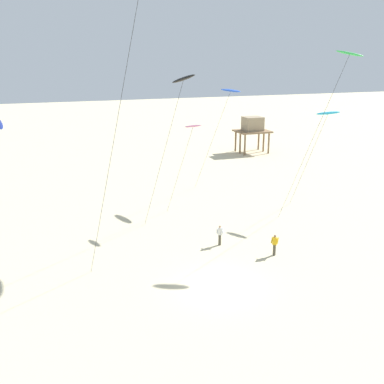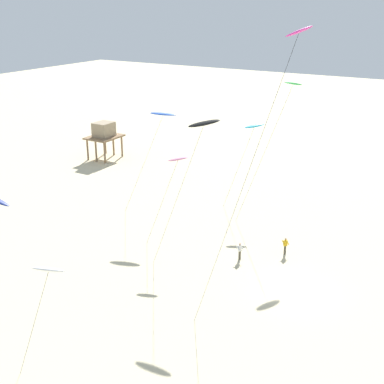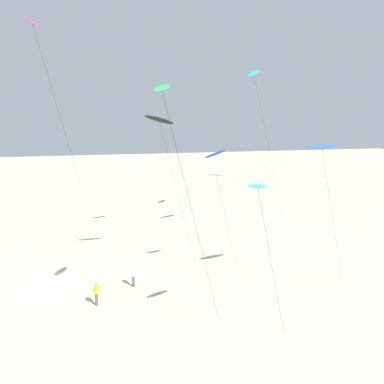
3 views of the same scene
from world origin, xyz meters
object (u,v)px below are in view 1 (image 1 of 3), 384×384
Objects in this scene: kite_blue at (230,91)px; kite_cyan at (328,114)px; kite_flyer_middle at (275,244)px; stilt_house at (253,127)px; kite_green at (348,57)px; kite_black at (183,80)px; kite_pink at (193,127)px; kite_flyer_nearest at (220,235)px.

kite_blue reaches higher than kite_cyan.
stilt_house is (15.99, 35.01, 3.13)m from kite_flyer_middle.
kite_green reaches higher than kite_black.
kite_green reaches higher than kite_pink.
kite_blue reaches higher than kite_flyer_nearest.
kite_black reaches higher than kite_flyer_middle.
kite_black is 6.33m from kite_pink.
kite_green is 15.94m from kite_flyer_middle.
kite_cyan reaches higher than stilt_house.
kite_green is 9.08× the size of kite_flyer_nearest.
kite_flyer_middle is at bearing -48.76° from kite_black.
kite_green is at bearing -71.05° from kite_blue.
kite_pink is at bearing -137.37° from kite_blue.
kite_cyan is (2.07, 4.82, -5.15)m from kite_green.
kite_cyan reaches higher than kite_flyer_nearest.
kite_flyer_middle is at bearing -45.82° from kite_flyer_nearest.
kite_pink is 10.22m from kite_flyer_nearest.
kite_flyer_middle is at bearing -157.95° from kite_green.
kite_blue is at bearing -123.52° from stilt_house.
kite_cyan reaches higher than kite_flyer_middle.
kite_black is (-12.81, 2.93, -1.72)m from kite_green.
kite_cyan is 1.10× the size of kite_pink.
kite_flyer_nearest is 1.00× the size of kite_flyer_middle.
kite_blue is 13.83m from kite_green.
kite_pink is at bearing 146.64° from kite_green.
kite_flyer_middle is (-7.56, -3.06, -13.69)m from kite_green.
kite_blue is at bearing 108.95° from kite_green.
kite_black is 1.51× the size of kite_pink.
stilt_house is at bearing 75.22° from kite_green.
kite_pink is 31.71m from stilt_house.
stilt_house is (19.13, 31.78, 3.13)m from kite_flyer_nearest.
kite_green is 1.54× the size of kite_cyan.
kite_cyan is 28.39m from stilt_house.
kite_pink is at bearing -127.21° from stilt_house.
stilt_house reaches higher than kite_flyer_nearest.
kite_green is 9.08× the size of kite_flyer_middle.
kite_black is at bearing -119.29° from kite_pink.
kite_black is at bearing 167.12° from kite_green.
kite_blue is 10.27m from kite_cyan.
kite_green is 34.69m from stilt_house.
kite_pink is at bearing 60.71° from kite_black.
kite_black is 1.37× the size of kite_cyan.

